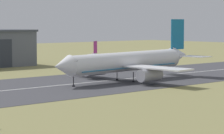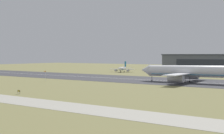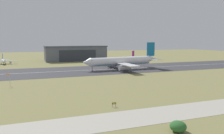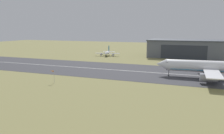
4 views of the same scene
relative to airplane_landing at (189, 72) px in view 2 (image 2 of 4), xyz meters
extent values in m
plane|color=olive|center=(-31.84, -53.53, -5.87)|extent=(654.01, 654.01, 0.00)
cube|color=#3D3D42|center=(-31.84, 4.81, -5.84)|extent=(414.01, 49.42, 0.06)
cube|color=silver|center=(-31.84, 4.81, -5.81)|extent=(372.61, 0.70, 0.01)
cube|color=#B2AD9E|center=(-31.84, -91.11, -5.85)|extent=(310.51, 12.28, 0.05)
cube|color=slate|center=(-17.26, 83.22, 1.26)|extent=(60.07, 29.79, 14.27)
cube|color=#424751|center=(-17.26, 83.22, 8.85)|extent=(61.07, 30.79, 0.90)
cube|color=#2D333D|center=(-17.26, 68.28, -0.17)|extent=(36.04, 0.12, 11.42)
cylinder|color=white|center=(-0.42, -0.01, 0.20)|extent=(44.15, 6.94, 6.43)
cone|color=white|center=(-25.07, -0.56, 0.20)|extent=(5.56, 6.08, 6.01)
cube|color=black|center=(-22.12, -0.50, 1.39)|extent=(1.22, 5.09, 0.45)
cube|color=#146B9E|center=(-0.42, -0.01, -1.44)|extent=(39.68, 6.54, 0.62)
cube|color=white|center=(-1.60, 13.66, -0.84)|extent=(7.26, 21.58, 0.47)
cylinder|color=#A8A8B2|center=(-2.92, 11.92, -2.94)|extent=(7.86, 3.87, 3.77)
cube|color=white|center=(-0.99, -13.72, -0.84)|extent=(7.26, 21.58, 0.47)
cylinder|color=#A8A8B2|center=(-2.38, -12.04, -2.94)|extent=(7.86, 3.87, 3.77)
cylinder|color=black|center=(-21.19, -0.48, -4.33)|extent=(0.24, 0.24, 3.10)
cylinder|color=black|center=(-21.19, -0.48, -5.65)|extent=(0.84, 0.84, 0.44)
cylinder|color=black|center=(-0.88, 3.55, -4.33)|extent=(0.24, 0.24, 3.10)
cylinder|color=black|center=(-0.88, 3.55, -5.65)|extent=(0.84, 0.84, 0.44)
cylinder|color=black|center=(-0.71, -3.59, -4.33)|extent=(0.24, 0.24, 3.10)
cylinder|color=black|center=(-0.71, -3.59, -5.65)|extent=(0.84, 0.84, 0.44)
cylinder|color=white|center=(-82.75, 66.18, -2.87)|extent=(4.72, 11.97, 2.72)
cone|color=white|center=(-81.52, 59.23, -2.87)|extent=(3.11, 2.89, 2.72)
cone|color=white|center=(-84.06, 73.54, -2.38)|extent=(2.98, 3.64, 2.45)
cube|color=black|center=(-81.76, 60.56, -2.33)|extent=(2.47, 1.49, 0.44)
cube|color=#146B9E|center=(-82.75, 66.18, -3.62)|extent=(4.38, 10.80, 0.20)
cube|color=white|center=(-88.90, 64.86, -3.35)|extent=(10.05, 3.77, 0.40)
cylinder|color=#A8A8B2|center=(-88.05, 64.58, -4.44)|extent=(2.28, 3.78, 1.69)
cube|color=white|center=(-76.53, 67.05, -3.35)|extent=(10.05, 3.77, 0.40)
cylinder|color=#A8A8B2|center=(-77.23, 66.50, -4.44)|extent=(2.28, 3.78, 1.69)
cube|color=#146B9E|center=(-83.97, 73.06, 0.80)|extent=(0.79, 2.96, 4.62)
cube|color=white|center=(-87.43, 72.85, -2.46)|extent=(4.55, 3.28, 0.24)
cube|color=white|center=(-80.66, 74.05, -2.46)|extent=(4.55, 3.28, 0.24)
cylinder|color=black|center=(-81.95, 61.62, -5.05)|extent=(0.24, 0.24, 1.64)
cylinder|color=black|center=(-81.95, 61.62, -5.65)|extent=(0.84, 0.84, 0.44)
cylinder|color=black|center=(-84.41, 66.16, -5.05)|extent=(0.24, 0.24, 1.64)
cylinder|color=black|center=(-84.41, 66.16, -5.65)|extent=(0.84, 0.84, 0.44)
cylinder|color=black|center=(-81.19, 66.73, -5.05)|extent=(0.24, 0.24, 1.64)
cylinder|color=black|center=(-81.19, 66.73, -5.65)|extent=(0.84, 0.84, 0.44)
cylinder|color=#B7B7BC|center=(-68.73, -34.97, -3.01)|extent=(0.14, 0.14, 5.73)
cone|color=orange|center=(-69.96, -34.69, -0.40)|extent=(2.32, 1.08, 0.60)
cylinder|color=#4C4C51|center=(-35.81, -80.49, -5.42)|extent=(0.10, 0.10, 0.92)
cylinder|color=#4C4C51|center=(-34.89, -80.49, -5.42)|extent=(0.10, 0.10, 0.92)
cube|color=black|center=(-35.35, -80.49, -4.69)|extent=(1.32, 0.12, 0.54)
cube|color=yellow|center=(-35.35, -80.56, -4.69)|extent=(1.00, 0.02, 0.32)
camera|label=1|loc=(-112.02, -117.78, 12.02)|focal=85.00mm
camera|label=2|loc=(57.48, -155.90, 8.59)|focal=50.00mm
camera|label=3|loc=(-58.48, -142.13, 14.77)|focal=35.00mm
camera|label=4|loc=(-9.61, -117.02, 18.76)|focal=35.00mm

